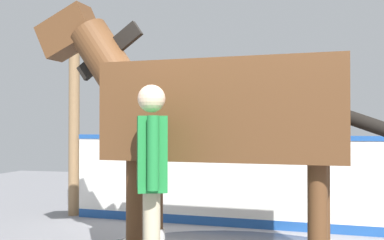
% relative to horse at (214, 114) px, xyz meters
% --- Properties ---
extents(barrier_wall, '(0.43, 5.35, 1.20)m').
position_rel_horse_xyz_m(barrier_wall, '(1.88, -0.25, -0.87)').
color(barrier_wall, white).
rests_on(barrier_wall, ground).
extents(roof_post_near, '(0.16, 0.16, 2.84)m').
position_rel_horse_xyz_m(roof_post_near, '(2.13, 2.57, -0.00)').
color(roof_post_near, olive).
rests_on(roof_post_near, ground).
extents(horse, '(1.01, 3.51, 2.55)m').
position_rel_horse_xyz_m(horse, '(0.00, 0.00, 0.00)').
color(horse, brown).
rests_on(horse, ground).
extents(handler, '(0.62, 0.38, 1.64)m').
position_rel_horse_xyz_m(handler, '(-0.72, 0.35, -0.48)').
color(handler, black).
rests_on(handler, ground).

